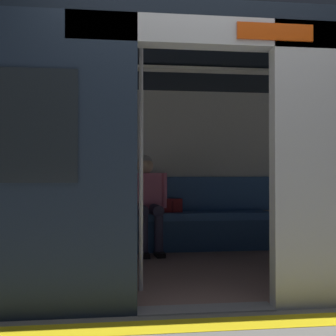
% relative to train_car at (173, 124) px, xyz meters
% --- Properties ---
extents(ground_plane, '(60.00, 60.00, 0.00)m').
position_rel_train_car_xyz_m(ground_plane, '(-0.06, 1.25, -1.47)').
color(ground_plane, gray).
extents(platform_edge_strip, '(8.00, 0.24, 0.01)m').
position_rel_train_car_xyz_m(platform_edge_strip, '(-0.06, 1.55, -1.47)').
color(platform_edge_strip, yellow).
rests_on(platform_edge_strip, ground_plane).
extents(train_car, '(6.40, 2.84, 2.20)m').
position_rel_train_car_xyz_m(train_car, '(0.00, 0.00, 0.00)').
color(train_car, '#ADAFB5').
rests_on(train_car, ground_plane).
extents(bench_seat, '(2.68, 0.44, 0.48)m').
position_rel_train_car_xyz_m(bench_seat, '(-0.06, -1.07, -1.11)').
color(bench_seat, '#38609E').
rests_on(bench_seat, ground_plane).
extents(person_seated, '(0.55, 0.70, 1.20)m').
position_rel_train_car_xyz_m(person_seated, '(0.20, -1.02, -0.78)').
color(person_seated, pink).
rests_on(person_seated, ground_plane).
extents(handbag, '(0.26, 0.15, 0.17)m').
position_rel_train_car_xyz_m(handbag, '(-0.14, -1.15, -0.91)').
color(handbag, maroon).
rests_on(handbag, bench_seat).
extents(book, '(0.21, 0.25, 0.03)m').
position_rel_train_car_xyz_m(book, '(0.64, -1.14, -0.98)').
color(book, gold).
rests_on(book, bench_seat).
extents(grab_pole_door, '(0.04, 0.04, 2.06)m').
position_rel_train_car_xyz_m(grab_pole_door, '(0.37, 0.72, -0.44)').
color(grab_pole_door, silver).
rests_on(grab_pole_door, ground_plane).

